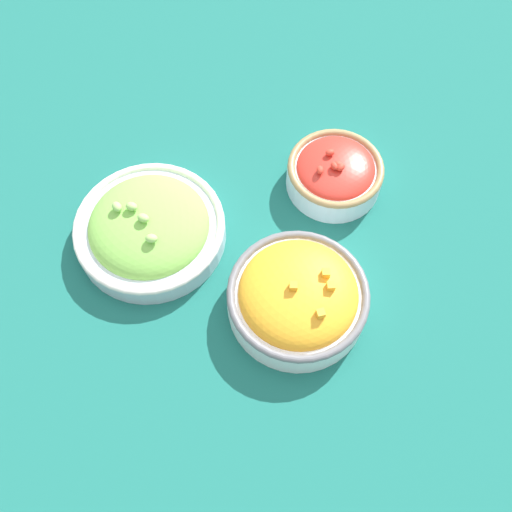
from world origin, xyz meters
The scene contains 4 objects.
ground_plane centered at (0.00, 0.00, 0.00)m, with size 3.00×3.00×0.00m, color #196056.
bowl_squash centered at (-0.05, 0.08, 0.04)m, with size 0.20×0.20×0.09m.
bowl_lettuce centered at (0.15, -0.07, 0.03)m, with size 0.23×0.23×0.08m.
bowl_cherry_tomatoes centered at (-0.15, -0.13, 0.03)m, with size 0.15×0.15×0.07m.
Camera 1 is at (0.06, 0.38, 0.77)m, focal length 40.00 mm.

